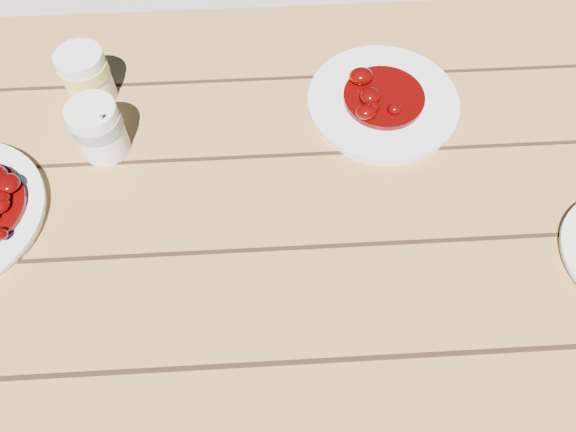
{
  "coord_description": "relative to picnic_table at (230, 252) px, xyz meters",
  "views": [
    {
      "loc": [
        0.07,
        -0.43,
        1.45
      ],
      "look_at": [
        0.1,
        -0.06,
        0.81
      ],
      "focal_mm": 35.0,
      "sensor_mm": 36.0,
      "label": 1
    }
  ],
  "objects": [
    {
      "name": "second_stew",
      "position": [
        0.26,
        0.17,
        0.2
      ],
      "size": [
        0.13,
        0.13,
        0.04
      ],
      "primitive_type": null,
      "color": "#520302",
      "rests_on": "second_plate"
    },
    {
      "name": "second_cup",
      "position": [
        -0.21,
        0.22,
        0.21
      ],
      "size": [
        0.07,
        0.07,
        0.09
      ],
      "primitive_type": "cylinder",
      "color": "white",
      "rests_on": "picnic_table"
    },
    {
      "name": "coffee_cup",
      "position": [
        -0.18,
        0.11,
        0.21
      ],
      "size": [
        0.07,
        0.07,
        0.09
      ],
      "primitive_type": "cylinder",
      "color": "white",
      "rests_on": "picnic_table"
    },
    {
      "name": "ground",
      "position": [
        0.0,
        0.0,
        -0.59
      ],
      "size": [
        60.0,
        60.0,
        0.0
      ],
      "primitive_type": "plane",
      "color": "#ABA69A",
      "rests_on": "ground"
    },
    {
      "name": "second_plate",
      "position": [
        0.26,
        0.17,
        0.17
      ],
      "size": [
        0.24,
        0.24,
        0.02
      ],
      "primitive_type": "cylinder",
      "color": "white",
      "rests_on": "picnic_table"
    },
    {
      "name": "picnic_table",
      "position": [
        0.0,
        0.0,
        0.0
      ],
      "size": [
        2.0,
        1.55,
        0.75
      ],
      "color": "olive",
      "rests_on": "ground"
    }
  ]
}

